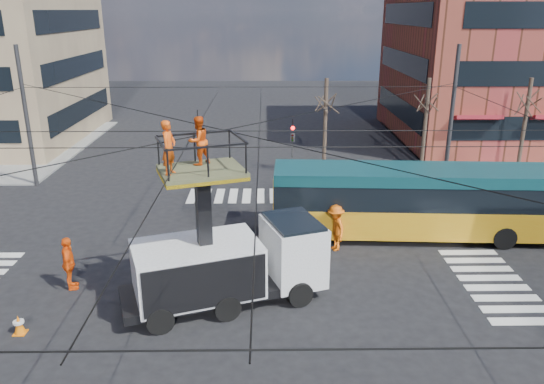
{
  "coord_description": "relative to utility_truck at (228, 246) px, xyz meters",
  "views": [
    {
      "loc": [
        1.41,
        -17.67,
        9.77
      ],
      "look_at": [
        1.67,
        2.22,
        2.91
      ],
      "focal_mm": 35.0,
      "sensor_mm": 36.0,
      "label": 1
    }
  ],
  "objects": [
    {
      "name": "ground",
      "position": [
        -0.13,
        1.12,
        -2.12
      ],
      "size": [
        120.0,
        120.0,
        0.0
      ],
      "primitive_type": "plane",
      "color": "black",
      "rests_on": "ground"
    },
    {
      "name": "sidewalk_ne",
      "position": [
        20.87,
        22.12,
        -2.06
      ],
      "size": [
        18.0,
        18.0,
        0.12
      ],
      "primitive_type": "cube",
      "color": "slate",
      "rests_on": "ground"
    },
    {
      "name": "crosswalks",
      "position": [
        -0.13,
        1.12,
        -2.11
      ],
      "size": [
        22.4,
        22.4,
        0.02
      ],
      "primitive_type": null,
      "color": "silver",
      "rests_on": "ground"
    },
    {
      "name": "building_ne",
      "position": [
        21.85,
        25.1,
        4.89
      ],
      "size": [
        20.06,
        16.06,
        14.0
      ],
      "color": "brown",
      "rests_on": "ground"
    },
    {
      "name": "overhead_network",
      "position": [
        -0.2,
        1.53,
        2.17
      ],
      "size": [
        24.24,
        24.24,
        8.0
      ],
      "color": "#2D2D30",
      "rests_on": "ground"
    },
    {
      "name": "tree_a",
      "position": [
        4.87,
        14.62,
        2.51
      ],
      "size": [
        2.0,
        2.0,
        6.0
      ],
      "color": "#382B21",
      "rests_on": "ground"
    },
    {
      "name": "tree_b",
      "position": [
        10.87,
        14.62,
        2.51
      ],
      "size": [
        2.0,
        2.0,
        6.0
      ],
      "color": "#382B21",
      "rests_on": "ground"
    },
    {
      "name": "tree_c",
      "position": [
        16.87,
        14.62,
        2.51
      ],
      "size": [
        2.0,
        2.0,
        6.0
      ],
      "color": "#382B21",
      "rests_on": "ground"
    },
    {
      "name": "utility_truck",
      "position": [
        0.0,
        0.0,
        0.0
      ],
      "size": [
        7.37,
        4.46,
        6.63
      ],
      "rotation": [
        0.0,
        0.0,
        0.33
      ],
      "color": "black",
      "rests_on": "ground"
    },
    {
      "name": "city_bus",
      "position": [
        7.87,
        5.53,
        -0.39
      ],
      "size": [
        12.57,
        3.28,
        3.2
      ],
      "rotation": [
        0.0,
        0.0,
        -0.06
      ],
      "color": "orange",
      "rests_on": "ground"
    },
    {
      "name": "traffic_cone",
      "position": [
        -6.55,
        -1.95,
        -1.79
      ],
      "size": [
        0.36,
        0.36,
        0.64
      ],
      "primitive_type": "cone",
      "color": "orange",
      "rests_on": "ground"
    },
    {
      "name": "worker_ground",
      "position": [
        -5.9,
        0.92,
        -1.1
      ],
      "size": [
        0.82,
        1.28,
        2.03
      ],
      "primitive_type": "imported",
      "rotation": [
        0.0,
        0.0,
        1.87
      ],
      "color": "#FA580F",
      "rests_on": "ground"
    },
    {
      "name": "flagger",
      "position": [
        4.24,
        4.15,
        -1.11
      ],
      "size": [
        1.12,
        1.47,
        2.02
      ],
      "primitive_type": "imported",
      "rotation": [
        0.0,
        0.0,
        -1.25
      ],
      "color": "#D3550D",
      "rests_on": "ground"
    }
  ]
}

